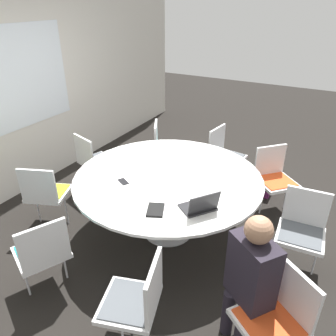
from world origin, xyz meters
The scene contains 17 objects.
ground_plane centered at (0.00, 0.00, 0.00)m, with size 16.00×16.00×0.00m, color black.
wall_back centered at (0.00, 2.29, 1.35)m, with size 8.00×0.07×2.70m.
conference_table centered at (0.00, 0.00, 0.66)m, with size 2.04×2.04×0.75m.
chair_0 centered at (-0.98, -1.42, 0.50)m, with size 0.60×0.60×0.84m.
chair_1 centered at (0.15, -1.41, 0.50)m, with size 0.45×0.46×0.84m.
chair_2 centered at (1.07, -0.94, 0.50)m, with size 0.61×0.61×0.84m.
chair_3 centered at (1.41, -0.15, 0.50)m, with size 0.50×0.48×0.84m.
chair_4 centered at (1.22, 0.73, 0.50)m, with size 0.59×0.58×0.84m.
chair_5 centered at (0.35, 1.38, 0.50)m, with size 0.53×0.54×0.84m.
chair_6 centered at (-0.58, 1.30, 0.50)m, with size 0.55×0.56×0.84m.
chair_7 centered at (-1.31, 0.55, 0.50)m, with size 0.58×0.57×0.84m.
chair_8 centered at (-1.34, -0.47, 0.50)m, with size 0.54×0.53×0.84m.
person_0 centered at (-0.90, -1.17, 0.69)m, with size 0.39×0.42×1.19m.
laptop centered at (-0.42, -0.56, 0.81)m, with size 0.39×0.38×0.21m.
spiral_notebook centered at (-0.62, -0.21, 0.76)m, with size 0.25×0.22×0.02m.
cell_phone centered at (-0.34, 0.35, 0.76)m, with size 0.13×0.16×0.01m.
handbag centered at (1.45, -0.80, 0.14)m, with size 0.36×0.16×0.28m.
Camera 1 is at (-2.73, -1.49, 2.49)m, focal length 35.00 mm.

